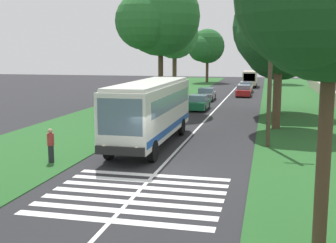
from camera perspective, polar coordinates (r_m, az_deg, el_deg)
ground at (r=20.44m, az=-1.15°, el=-6.28°), size 160.00×160.00×0.00m
grass_verge_left at (r=36.91m, az=-7.86°, el=0.56°), size 120.00×8.00×0.04m
grass_verge_right at (r=34.71m, az=18.37°, el=-0.35°), size 120.00×8.00×0.04m
centre_line at (r=34.88m, az=4.84°, el=0.10°), size 110.00×0.16×0.01m
coach_bus at (r=25.42m, az=-2.25°, el=1.67°), size 11.16×2.62×3.73m
zebra_crossing at (r=16.97m, az=-4.27°, el=-9.52°), size 5.85×6.80×0.01m
trailing_car_0 at (r=41.52m, az=4.03°, el=2.46°), size 4.30×1.78×1.43m
trailing_car_1 at (r=49.97m, az=5.06°, el=3.55°), size 4.30×1.78×1.43m
trailing_car_2 at (r=55.19m, az=9.91°, el=3.97°), size 4.30×1.78×1.43m
trailing_car_3 at (r=61.01m, az=10.19°, el=4.43°), size 4.30×1.78×1.43m
trailing_minibus_0 at (r=70.50m, az=10.73°, el=5.73°), size 6.00×2.14×2.53m
roadside_tree_left_1 at (r=80.21m, az=5.03°, el=9.69°), size 7.73×6.34×9.65m
roadside_tree_left_2 at (r=41.08m, az=-1.33°, el=13.39°), size 8.86×7.33×12.36m
roadside_tree_left_3 at (r=52.08m, az=0.69°, el=11.18°), size 6.61×5.67×10.32m
roadside_tree_right_0 at (r=39.69m, az=14.27°, el=9.77°), size 8.01×6.60×9.56m
roadside_tree_right_2 at (r=79.42m, az=14.22°, el=10.37°), size 6.25×5.38×10.44m
roadside_tree_right_3 at (r=31.70m, az=14.20°, el=11.66°), size 7.45×6.48×10.37m
utility_pole at (r=25.18m, az=13.24°, el=5.74°), size 0.24×1.40×7.75m
pedestrian at (r=22.13m, az=-15.15°, el=-3.00°), size 0.34×0.34×1.69m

